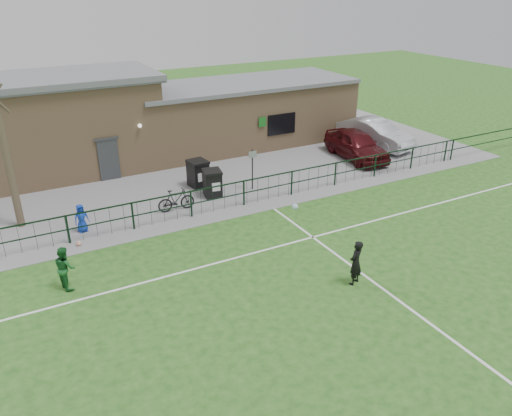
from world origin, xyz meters
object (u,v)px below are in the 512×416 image
bicycle_d (176,200)px  outfield_player (65,268)px  wheelie_bin_left (212,184)px  ball_ground (79,244)px  wheelie_bin_right (198,174)px  car_silver (373,133)px  bare_tree (7,157)px  car_maroon (356,145)px  sign_post (252,170)px  spectator_child (81,218)px

bicycle_d → outfield_player: bearing=130.0°
wheelie_bin_left → ball_ground: bearing=-151.8°
wheelie_bin_right → ball_ground: (-6.31, -3.43, -0.53)m
car_silver → ball_ground: bearing=-179.0°
bare_tree → car_maroon: 17.61m
bare_tree → outfield_player: bearing=-80.5°
sign_post → ball_ground: 8.69m
wheelie_bin_right → ball_ground: size_ratio=6.17×
sign_post → outfield_player: 10.33m
sign_post → car_maroon: size_ratio=0.43×
bare_tree → outfield_player: size_ratio=4.04×
sign_post → car_maroon: sign_post is taller
wheelie_bin_left → ball_ground: size_ratio=5.90×
car_maroon → bare_tree: bearing=-173.3°
bicycle_d → ball_ground: bicycle_d is taller
car_silver → ball_ground: 18.53m
wheelie_bin_left → sign_post: 2.06m
bare_tree → wheelie_bin_left: (8.20, -0.84, -2.40)m
wheelie_bin_left → bicycle_d: 2.20m
car_maroon → car_silver: (2.28, 1.23, 0.02)m
spectator_child → outfield_player: 4.03m
bare_tree → sign_post: (10.20, -1.04, -1.98)m
bare_tree → wheelie_bin_left: bearing=-5.8°
bicycle_d → outfield_player: size_ratio=1.10×
bare_tree → car_maroon: bare_tree is taller
car_maroon → bicycle_d: bearing=-164.8°
bare_tree → spectator_child: 3.65m
wheelie_bin_right → spectator_child: bearing=-165.0°
car_maroon → bicycle_d: car_maroon is taller
bicycle_d → spectator_child: 4.01m
wheelie_bin_right → spectator_child: wheelie_bin_right is taller
outfield_player → ball_ground: bearing=-30.0°
sign_post → outfield_player: bearing=-153.9°
bare_tree → bicycle_d: bare_tree is taller
bicycle_d → spectator_child: spectator_child is taller
outfield_player → spectator_child: bearing=-30.5°
wheelie_bin_left → ball_ground: 6.77m
wheelie_bin_left → car_silver: 11.79m
wheelie_bin_right → spectator_child: 6.36m
wheelie_bin_left → spectator_child: (-6.06, -0.89, 0.00)m
spectator_child → outfield_player: (-1.21, -3.84, 0.14)m
car_silver → car_maroon: bearing=-164.2°
car_maroon → bicycle_d: 11.48m
sign_post → outfield_player: (-9.27, -4.54, -0.28)m
sign_post → ball_ground: bearing=-167.8°
sign_post → ball_ground: (-8.44, -1.82, -0.92)m
car_maroon → ball_ground: size_ratio=23.58×
ball_ground → sign_post: bearing=12.2°
wheelie_bin_left → sign_post: sign_post is taller
bicycle_d → wheelie_bin_right: bearing=-38.4°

